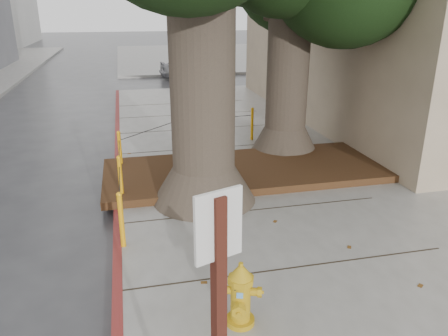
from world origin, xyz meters
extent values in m
plane|color=#28282B|center=(0.00, 0.00, 0.00)|extent=(140.00, 140.00, 0.00)
cube|color=slate|center=(6.00, 30.00, 0.07)|extent=(16.00, 20.00, 0.15)
cube|color=maroon|center=(-2.00, 2.50, 0.07)|extent=(0.14, 26.00, 0.16)
cube|color=black|center=(0.90, 3.90, 0.23)|extent=(6.40, 2.60, 0.16)
cone|color=#4C3F33|center=(-0.30, 2.70, 0.50)|extent=(2.04, 2.04, 0.70)
cylinder|color=#4C3F33|center=(-0.30, 2.70, 2.53)|extent=(1.20, 1.20, 4.22)
cone|color=#4C3F33|center=(2.30, 5.20, 0.50)|extent=(1.77, 1.77, 0.70)
cylinder|color=#4C3F33|center=(2.30, 5.20, 2.32)|extent=(1.04, 1.04, 3.84)
cylinder|color=orange|center=(-1.90, 1.20, 0.60)|extent=(0.08, 0.08, 0.90)
sphere|color=orange|center=(-1.90, 1.20, 1.05)|extent=(0.09, 0.09, 0.09)
cylinder|color=orange|center=(-1.90, 3.00, 0.60)|extent=(0.08, 0.08, 0.90)
sphere|color=orange|center=(-1.90, 3.00, 1.05)|extent=(0.09, 0.09, 0.09)
cylinder|color=orange|center=(-1.90, 4.80, 0.60)|extent=(0.08, 0.08, 0.90)
sphere|color=orange|center=(-1.90, 4.80, 1.05)|extent=(0.09, 0.09, 0.09)
cylinder|color=orange|center=(-0.40, 6.30, 0.60)|extent=(0.08, 0.08, 0.90)
sphere|color=orange|center=(-0.40, 6.30, 1.05)|extent=(0.09, 0.09, 0.09)
cylinder|color=orange|center=(1.80, 6.50, 0.60)|extent=(0.08, 0.08, 0.90)
sphere|color=orange|center=(1.80, 6.50, 1.05)|extent=(0.09, 0.09, 0.09)
cylinder|color=black|center=(-1.90, 2.10, 0.87)|extent=(0.02, 1.80, 0.02)
cylinder|color=black|center=(-1.90, 3.90, 0.87)|extent=(0.02, 1.80, 0.02)
cylinder|color=black|center=(-1.15, 5.55, 0.87)|extent=(1.51, 1.51, 0.02)
cylinder|color=black|center=(0.70, 6.40, 0.87)|extent=(2.20, 0.22, 0.02)
cylinder|color=gold|center=(-0.54, -0.97, 0.18)|extent=(0.45, 0.45, 0.07)
cylinder|color=gold|center=(-0.54, -0.97, 0.48)|extent=(0.31, 0.31, 0.55)
cylinder|color=gold|center=(-0.54, -0.97, 0.76)|extent=(0.41, 0.41, 0.08)
cone|color=gold|center=(-0.54, -0.97, 0.87)|extent=(0.38, 0.38, 0.15)
cylinder|color=gold|center=(-0.54, -0.97, 0.97)|extent=(0.08, 0.08, 0.05)
cylinder|color=gold|center=(-0.67, -0.93, 0.61)|extent=(0.18, 0.14, 0.10)
cylinder|color=gold|center=(-0.40, -1.02, 0.61)|extent=(0.18, 0.14, 0.10)
cylinder|color=gold|center=(-0.58, -1.10, 0.48)|extent=(0.19, 0.19, 0.14)
cube|color=#5999D8|center=(-0.58, -1.09, 0.63)|extent=(0.07, 0.03, 0.08)
cube|color=silver|center=(-1.29, -3.24, 2.73)|extent=(0.27, 0.11, 0.38)
imported|color=#98999D|center=(2.22, 19.30, 0.65)|extent=(3.93, 1.81, 1.30)
imported|color=maroon|center=(12.05, 19.69, 0.60)|extent=(3.75, 1.70, 1.19)
camera|label=1|loc=(-1.70, -5.15, 3.77)|focal=35.00mm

